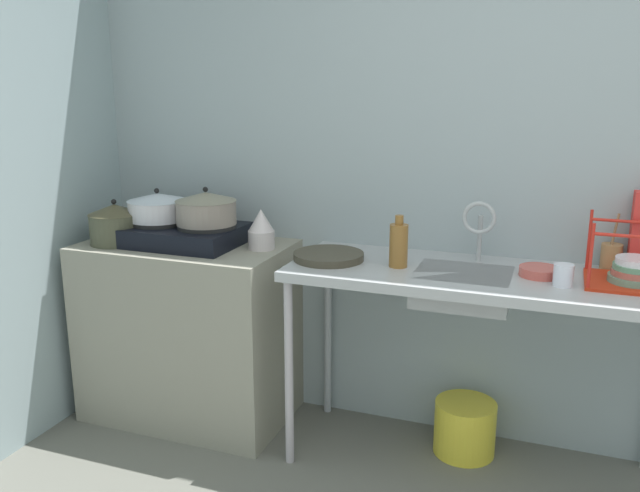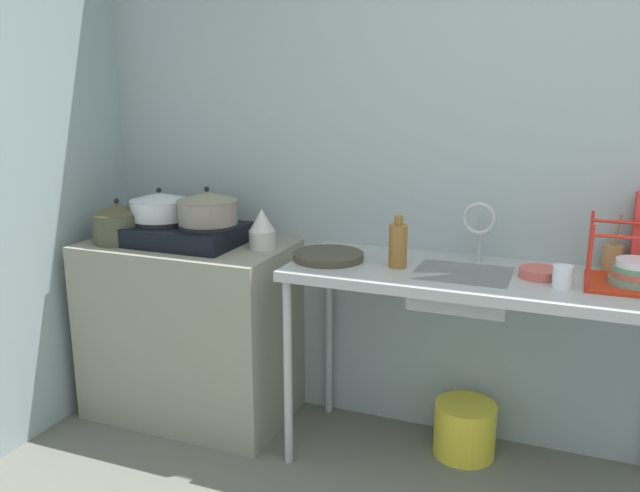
{
  "view_description": "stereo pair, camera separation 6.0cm",
  "coord_description": "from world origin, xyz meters",
  "px_view_note": "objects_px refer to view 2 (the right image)",
  "views": [
    {
      "loc": [
        -0.12,
        -1.09,
        1.58
      ],
      "look_at": [
        -1.07,
        1.46,
        0.9
      ],
      "focal_mm": 37.09,
      "sensor_mm": 36.0,
      "label": 1
    },
    {
      "loc": [
        -0.07,
        -1.07,
        1.58
      ],
      "look_at": [
        -1.07,
        1.46,
        0.9
      ],
      "focal_mm": 37.09,
      "sensor_mm": 36.0,
      "label": 2
    }
  ],
  "objects_px": {
    "cup_by_rack": "(563,277)",
    "small_bowl_on_drainboard": "(539,273)",
    "dish_rack": "(635,275)",
    "pot_on_right_burner": "(208,207)",
    "utensil_jar": "(613,258)",
    "frying_pan": "(328,256)",
    "pot_on_left_burner": "(160,206)",
    "sink_basin": "(462,288)",
    "percolator": "(262,229)",
    "stove": "(185,233)",
    "bucket_on_floor": "(465,429)",
    "pot_beside_stove": "(118,223)",
    "bottle_by_sink": "(398,245)",
    "faucet": "(479,223)"
  },
  "relations": [
    {
      "from": "dish_rack",
      "to": "bottle_by_sink",
      "type": "height_order",
      "value": "dish_rack"
    },
    {
      "from": "pot_beside_stove",
      "to": "sink_basin",
      "type": "distance_m",
      "value": 1.59
    },
    {
      "from": "stove",
      "to": "cup_by_rack",
      "type": "relative_size",
      "value": 6.49
    },
    {
      "from": "percolator",
      "to": "stove",
      "type": "bearing_deg",
      "value": -173.74
    },
    {
      "from": "faucet",
      "to": "bottle_by_sink",
      "type": "bearing_deg",
      "value": -152.73
    },
    {
      "from": "frying_pan",
      "to": "small_bowl_on_drainboard",
      "type": "relative_size",
      "value": 1.93
    },
    {
      "from": "percolator",
      "to": "bottle_by_sink",
      "type": "distance_m",
      "value": 0.65
    },
    {
      "from": "percolator",
      "to": "small_bowl_on_drainboard",
      "type": "xyz_separation_m",
      "value": [
        1.19,
        -0.01,
        -0.07
      ]
    },
    {
      "from": "dish_rack",
      "to": "frying_pan",
      "type": "bearing_deg",
      "value": -177.32
    },
    {
      "from": "pot_on_left_burner",
      "to": "sink_basin",
      "type": "relative_size",
      "value": 0.74
    },
    {
      "from": "pot_on_left_burner",
      "to": "sink_basin",
      "type": "bearing_deg",
      "value": -0.67
    },
    {
      "from": "cup_by_rack",
      "to": "small_bowl_on_drainboard",
      "type": "relative_size",
      "value": 0.53
    },
    {
      "from": "stove",
      "to": "pot_on_right_burner",
      "type": "distance_m",
      "value": 0.18
    },
    {
      "from": "pot_on_right_burner",
      "to": "small_bowl_on_drainboard",
      "type": "distance_m",
      "value": 1.45
    },
    {
      "from": "dish_rack",
      "to": "pot_on_right_burner",
      "type": "bearing_deg",
      "value": -179.1
    },
    {
      "from": "frying_pan",
      "to": "dish_rack",
      "type": "relative_size",
      "value": 0.89
    },
    {
      "from": "stove",
      "to": "percolator",
      "type": "bearing_deg",
      "value": 6.26
    },
    {
      "from": "faucet",
      "to": "bucket_on_floor",
      "type": "relative_size",
      "value": 1.0
    },
    {
      "from": "pot_on_right_burner",
      "to": "sink_basin",
      "type": "distance_m",
      "value": 1.18
    },
    {
      "from": "pot_on_left_burner",
      "to": "utensil_jar",
      "type": "height_order",
      "value": "pot_on_left_burner"
    },
    {
      "from": "bottle_by_sink",
      "to": "pot_on_right_burner",
      "type": "bearing_deg",
      "value": 178.05
    },
    {
      "from": "faucet",
      "to": "frying_pan",
      "type": "xyz_separation_m",
      "value": [
        -0.59,
        -0.15,
        -0.16
      ]
    },
    {
      "from": "sink_basin",
      "to": "cup_by_rack",
      "type": "bearing_deg",
      "value": -8.91
    },
    {
      "from": "stove",
      "to": "percolator",
      "type": "distance_m",
      "value": 0.38
    },
    {
      "from": "pot_beside_stove",
      "to": "bottle_by_sink",
      "type": "xyz_separation_m",
      "value": [
        1.32,
        0.07,
        -0.0
      ]
    },
    {
      "from": "faucet",
      "to": "utensil_jar",
      "type": "relative_size",
      "value": 1.16
    },
    {
      "from": "stove",
      "to": "pot_on_left_burner",
      "type": "xyz_separation_m",
      "value": [
        -0.13,
        -0.0,
        0.12
      ]
    },
    {
      "from": "cup_by_rack",
      "to": "utensil_jar",
      "type": "bearing_deg",
      "value": 59.18
    },
    {
      "from": "sink_basin",
      "to": "bucket_on_floor",
      "type": "bearing_deg",
      "value": 76.33
    },
    {
      "from": "frying_pan",
      "to": "utensil_jar",
      "type": "bearing_deg",
      "value": 12.51
    },
    {
      "from": "sink_basin",
      "to": "bucket_on_floor",
      "type": "distance_m",
      "value": 0.68
    },
    {
      "from": "pot_beside_stove",
      "to": "bottle_by_sink",
      "type": "distance_m",
      "value": 1.32
    },
    {
      "from": "cup_by_rack",
      "to": "frying_pan",
      "type": "bearing_deg",
      "value": 177.1
    },
    {
      "from": "frying_pan",
      "to": "pot_on_right_burner",
      "type": "bearing_deg",
      "value": 177.39
    },
    {
      "from": "bottle_by_sink",
      "to": "small_bowl_on_drainboard",
      "type": "bearing_deg",
      "value": 6.19
    },
    {
      "from": "pot_on_right_burner",
      "to": "stove",
      "type": "bearing_deg",
      "value": 180.0
    },
    {
      "from": "percolator",
      "to": "bucket_on_floor",
      "type": "distance_m",
      "value": 1.24
    },
    {
      "from": "percolator",
      "to": "cup_by_rack",
      "type": "height_order",
      "value": "percolator"
    },
    {
      "from": "utensil_jar",
      "to": "cup_by_rack",
      "type": "bearing_deg",
      "value": -120.82
    },
    {
      "from": "frying_pan",
      "to": "small_bowl_on_drainboard",
      "type": "xyz_separation_m",
      "value": [
        0.84,
        0.06,
        0.0
      ]
    },
    {
      "from": "frying_pan",
      "to": "bucket_on_floor",
      "type": "relative_size",
      "value": 1.13
    },
    {
      "from": "stove",
      "to": "pot_beside_stove",
      "type": "distance_m",
      "value": 0.31
    },
    {
      "from": "pot_on_left_burner",
      "to": "frying_pan",
      "type": "distance_m",
      "value": 0.86
    },
    {
      "from": "cup_by_rack",
      "to": "percolator",
      "type": "bearing_deg",
      "value": 174.8
    },
    {
      "from": "dish_rack",
      "to": "cup_by_rack",
      "type": "relative_size",
      "value": 4.05
    },
    {
      "from": "bucket_on_floor",
      "to": "pot_on_left_burner",
      "type": "bearing_deg",
      "value": -176.14
    },
    {
      "from": "pot_on_left_burner",
      "to": "frying_pan",
      "type": "relative_size",
      "value": 0.92
    },
    {
      "from": "stove",
      "to": "utensil_jar",
      "type": "xyz_separation_m",
      "value": [
        1.82,
        0.22,
        0.01
      ]
    },
    {
      "from": "cup_by_rack",
      "to": "dish_rack",
      "type": "bearing_deg",
      "value": 22.74
    },
    {
      "from": "pot_beside_stove",
      "to": "bucket_on_floor",
      "type": "height_order",
      "value": "pot_beside_stove"
    }
  ]
}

